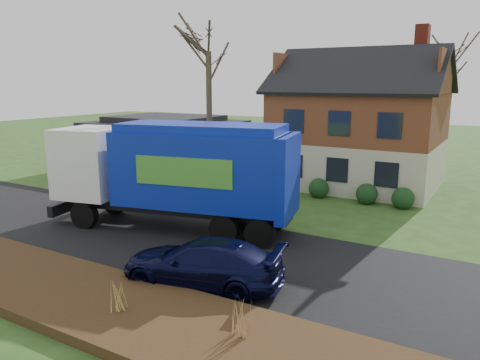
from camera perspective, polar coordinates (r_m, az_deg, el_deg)
The scene contains 12 objects.
ground at distance 18.01m, azimuth -5.45°, elevation -8.12°, with size 120.00×120.00×0.00m, color #274717.
road at distance 18.00m, azimuth -5.45°, elevation -8.09°, with size 80.00×7.00×0.02m, color black.
mulch_verge at distance 14.34m, azimuth -18.29°, elevation -13.48°, with size 80.00×3.50×0.30m, color #321F10.
main_house at distance 28.92m, azimuth 13.38°, elevation 7.40°, with size 12.95×8.95×9.26m.
ranch_house at distance 34.83m, azimuth -9.04°, elevation 4.63°, with size 9.80×8.20×3.70m.
garbage_truck at distance 19.60m, azimuth -7.71°, elevation 1.35°, with size 10.86×4.96×4.50m.
silver_sedan at distance 23.62m, azimuth -7.46°, elevation -1.26°, with size 1.71×4.89×1.61m, color #A9ABB1.
navy_wagon at distance 14.54m, azimuth -4.64°, elevation -10.04°, with size 2.04×5.03×1.46m, color black.
tree_front_west at distance 26.45m, azimuth -3.91°, elevation 17.82°, with size 3.63×3.63×10.78m.
tree_back at distance 36.42m, azimuth 24.34°, elevation 14.87°, with size 3.28×3.28×10.39m.
grass_clump_mid at distance 12.89m, azimuth -14.73°, elevation -13.42°, with size 0.31×0.25×0.85m.
grass_clump_east at distance 11.44m, azimuth 0.33°, elevation -16.34°, with size 0.35×0.29×0.88m.
Camera 1 is at (9.99, -13.66, 6.17)m, focal length 35.00 mm.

